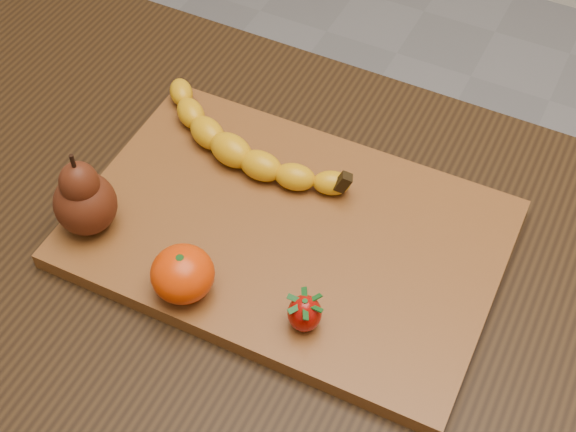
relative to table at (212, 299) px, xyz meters
The scene contains 6 objects.
table is the anchor object (origin of this frame).
cutting_board 0.14m from the table, 34.87° to the left, with size 0.45×0.30×0.02m, color brown.
banana 0.18m from the table, 104.32° to the left, with size 0.23×0.06×0.04m, color #D89B0A, non-canonical shape.
pear 0.21m from the table, 161.81° to the right, with size 0.07×0.07×0.10m, color #4A1C0C, non-canonical shape.
mandarin 0.16m from the table, 75.48° to the right, with size 0.06×0.06×0.05m, color #CD3202.
strawberry 0.20m from the table, 18.92° to the right, with size 0.03×0.03×0.04m, color #9B0904, non-canonical shape.
Camera 1 is at (0.32, -0.43, 1.45)m, focal length 50.00 mm.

